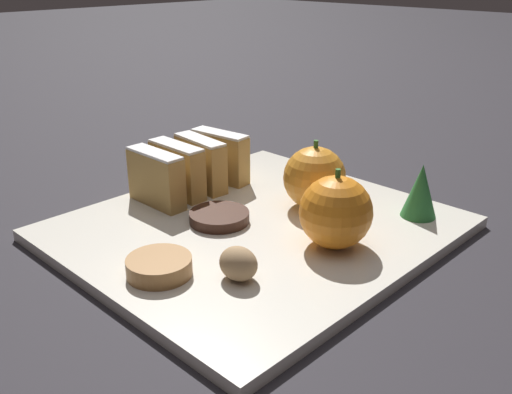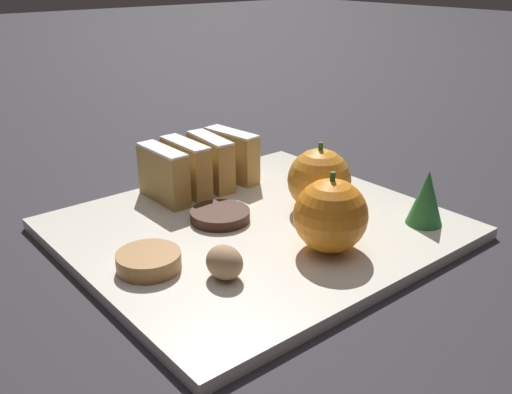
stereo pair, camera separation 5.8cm
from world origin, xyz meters
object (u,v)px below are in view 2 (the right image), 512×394
at_px(orange_near, 319,180).
at_px(orange_far, 331,216).
at_px(walnut, 224,262).
at_px(chocolate_cookie, 220,215).

xyz_separation_m(orange_near, orange_far, (0.07, -0.06, 0.00)).
xyz_separation_m(orange_near, walnut, (0.05, -0.17, -0.02)).
bearing_deg(orange_far, walnut, -100.98).
height_order(orange_near, orange_far, orange_far).
bearing_deg(walnut, orange_near, 107.43).
relative_size(orange_far, walnut, 2.16).
distance_m(orange_far, chocolate_cookie, 0.13).
xyz_separation_m(orange_far, chocolate_cookie, (-0.12, -0.04, -0.03)).
xyz_separation_m(orange_far, walnut, (-0.02, -0.11, -0.02)).
distance_m(walnut, chocolate_cookie, 0.12).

